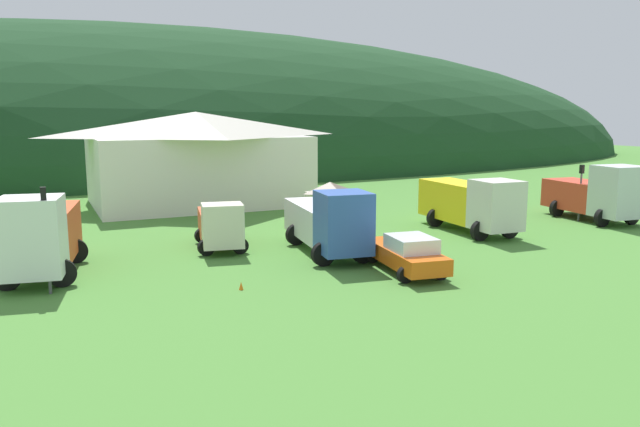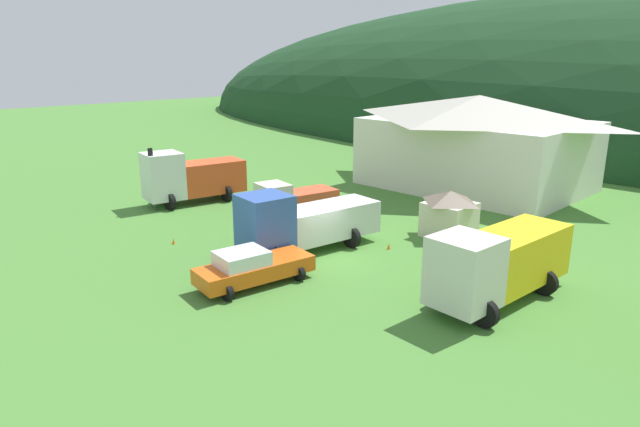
# 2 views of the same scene
# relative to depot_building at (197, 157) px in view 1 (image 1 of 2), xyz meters

# --- Properties ---
(ground_plane) EXTENTS (200.00, 200.00, 0.00)m
(ground_plane) POSITION_rel_depot_building_xyz_m (3.08, -19.12, -3.57)
(ground_plane) COLOR #477F33
(forested_hill_backdrop) EXTENTS (163.54, 60.00, 35.98)m
(forested_hill_backdrop) POSITION_rel_depot_building_xyz_m (3.08, 38.43, -3.57)
(forested_hill_backdrop) COLOR #193D1E
(forested_hill_backdrop) RESTS_ON ground
(depot_building) EXTENTS (16.19, 11.96, 6.93)m
(depot_building) POSITION_rel_depot_building_xyz_m (0.00, 0.00, 0.00)
(depot_building) COLOR white
(depot_building) RESTS_ON ground
(play_shed_cream) EXTENTS (2.62, 2.57, 2.60)m
(play_shed_cream) POSITION_rel_depot_building_xyz_m (5.40, -11.85, -2.23)
(play_shed_cream) COLOR beige
(play_shed_cream) RESTS_ON ground
(heavy_rig_white) EXTENTS (3.80, 7.03, 3.62)m
(heavy_rig_white) POSITION_rel_depot_building_xyz_m (-11.11, -18.09, -1.74)
(heavy_rig_white) COLOR white
(heavy_rig_white) RESTS_ON ground
(light_truck_cream) EXTENTS (2.97, 5.21, 2.50)m
(light_truck_cream) POSITION_rel_depot_building_xyz_m (-2.85, -16.07, -2.32)
(light_truck_cream) COLOR beige
(light_truck_cream) RESTS_ON ground
(box_truck_blue) EXTENTS (3.63, 7.92, 3.34)m
(box_truck_blue) POSITION_rel_depot_building_xyz_m (1.59, -19.46, -1.95)
(box_truck_blue) COLOR #3356AD
(box_truck_blue) RESTS_ON ground
(flatbed_truck_yellow) EXTENTS (3.35, 7.47, 3.25)m
(flatbed_truck_yellow) POSITION_rel_depot_building_xyz_m (11.50, -17.90, -1.83)
(flatbed_truck_yellow) COLOR silver
(flatbed_truck_yellow) RESTS_ON ground
(tow_truck_silver) EXTENTS (3.85, 6.97, 3.68)m
(tow_truck_silver) POSITION_rel_depot_building_xyz_m (21.13, -18.51, -1.76)
(tow_truck_silver) COLOR silver
(tow_truck_silver) RESTS_ON ground
(service_pickup_orange) EXTENTS (2.78, 5.44, 1.66)m
(service_pickup_orange) POSITION_rel_depot_building_xyz_m (3.18, -23.91, -2.74)
(service_pickup_orange) COLOR orange
(service_pickup_orange) RESTS_ON ground
(traffic_light_west) EXTENTS (0.20, 0.32, 4.11)m
(traffic_light_west) POSITION_rel_depot_building_xyz_m (-10.93, -20.89, -1.05)
(traffic_light_west) COLOR #4C4C51
(traffic_light_west) RESTS_ON ground
(traffic_light_east) EXTENTS (0.20, 0.32, 3.61)m
(traffic_light_east) POSITION_rel_depot_building_xyz_m (20.12, -17.97, -1.32)
(traffic_light_east) COLOR #4C4C51
(traffic_light_east) RESTS_ON ground
(traffic_cone_near_pickup) EXTENTS (0.36, 0.36, 0.62)m
(traffic_cone_near_pickup) POSITION_rel_depot_building_xyz_m (4.44, -15.93, -3.57)
(traffic_cone_near_pickup) COLOR orange
(traffic_cone_near_pickup) RESTS_ON ground
(traffic_cone_mid_row) EXTENTS (0.36, 0.36, 0.64)m
(traffic_cone_mid_row) POSITION_rel_depot_building_xyz_m (-4.17, -23.50, -3.57)
(traffic_cone_mid_row) COLOR orange
(traffic_cone_mid_row) RESTS_ON ground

